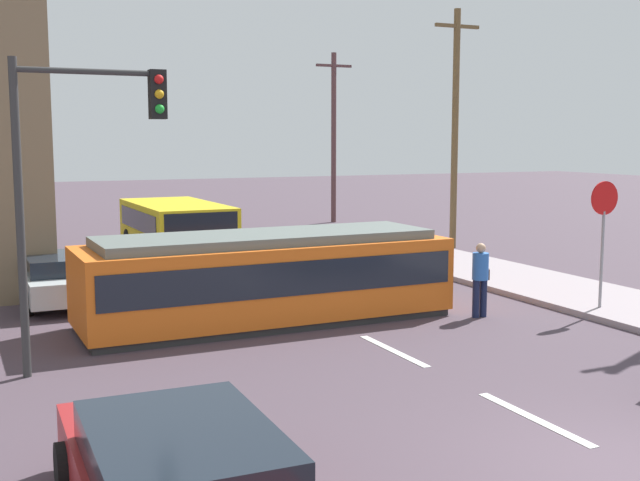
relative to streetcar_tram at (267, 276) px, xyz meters
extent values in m
plane|color=#4A3C47|center=(1.29, 0.74, -1.01)|extent=(120.00, 120.00, 0.00)
cube|color=silver|center=(1.29, -7.26, -1.00)|extent=(0.16, 2.40, 0.01)
cube|color=silver|center=(1.29, -3.26, -1.00)|extent=(0.16, 2.40, 0.01)
cube|color=silver|center=(1.29, 6.00, -1.00)|extent=(0.16, 2.40, 0.01)
cube|color=silver|center=(1.29, 12.00, -1.00)|extent=(0.16, 2.40, 0.01)
cube|color=#2D3847|center=(-3.83, 11.22, 0.91)|extent=(0.06, 12.08, 1.92)
cube|color=#2D3847|center=(-3.83, 11.22, 4.11)|extent=(0.06, 12.08, 1.92)
cube|color=orange|center=(0.00, 0.00, -0.06)|extent=(8.06, 2.62, 1.60)
cube|color=#2D2D2D|center=(0.00, 0.00, -0.93)|extent=(7.89, 2.50, 0.15)
cube|color=slate|center=(0.00, 0.00, 0.84)|extent=(7.25, 2.24, 0.20)
cube|color=#1E232D|center=(0.00, 0.00, 0.13)|extent=(7.74, 2.66, 0.70)
cube|color=gold|center=(0.47, 9.54, 0.08)|extent=(2.60, 5.63, 1.57)
cube|color=black|center=(0.52, 6.80, 0.32)|extent=(2.25, 0.16, 0.94)
cube|color=black|center=(0.47, 9.54, 0.36)|extent=(2.62, 4.80, 0.63)
cylinder|color=black|center=(0.50, 7.75, -0.56)|extent=(2.57, 0.94, 0.90)
cylinder|color=black|center=(0.44, 11.33, -0.56)|extent=(2.57, 0.94, 0.90)
cylinder|color=#171F3F|center=(4.38, -1.57, -0.58)|extent=(0.16, 0.16, 0.85)
cylinder|color=#171F3F|center=(4.58, -1.57, -0.58)|extent=(0.16, 0.16, 0.85)
cylinder|color=blue|center=(4.48, -1.57, 0.14)|extent=(0.36, 0.36, 0.60)
sphere|color=tan|center=(4.48, -1.57, 0.55)|extent=(0.22, 0.22, 0.22)
cube|color=brown|center=(4.70, -1.52, -0.06)|extent=(0.19, 0.22, 0.24)
cube|color=black|center=(-4.17, -8.65, -0.02)|extent=(1.78, 2.56, 0.40)
cylinder|color=black|center=(-5.08, -7.10, -0.69)|extent=(0.23, 0.64, 0.64)
cylinder|color=black|center=(-3.20, -7.14, -0.69)|extent=(0.23, 0.64, 0.64)
cube|color=silver|center=(-3.74, 4.00, -0.49)|extent=(1.90, 4.04, 0.55)
cube|color=black|center=(-3.74, 3.85, -0.02)|extent=(1.75, 2.22, 0.40)
cylinder|color=black|center=(-4.69, 5.21, -0.69)|extent=(0.22, 0.64, 0.64)
cylinder|color=black|center=(-2.79, 5.21, -0.69)|extent=(0.22, 0.64, 0.64)
cylinder|color=black|center=(-4.69, 2.79, -0.69)|extent=(0.22, 0.64, 0.64)
cylinder|color=black|center=(-2.79, 2.79, -0.69)|extent=(0.22, 0.64, 0.64)
cylinder|color=gray|center=(7.21, -2.40, 0.23)|extent=(0.07, 0.07, 2.20)
cylinder|color=red|center=(7.21, -2.40, 1.63)|extent=(0.76, 0.04, 0.76)
cylinder|color=#333333|center=(-5.10, -2.10, 1.63)|extent=(0.14, 0.14, 5.27)
cylinder|color=#333333|center=(-3.94, -2.10, 4.06)|extent=(2.32, 0.10, 0.10)
cube|color=black|center=(-2.78, -2.10, 3.71)|extent=(0.28, 0.24, 0.84)
sphere|color=red|center=(-2.78, -2.23, 3.96)|extent=(0.16, 0.16, 0.16)
sphere|color=gold|center=(-2.78, -2.23, 3.71)|extent=(0.16, 0.16, 0.16)
sphere|color=green|center=(-2.78, -2.23, 3.46)|extent=(0.16, 0.16, 0.16)
cylinder|color=brown|center=(10.37, 8.19, 3.25)|extent=(0.24, 0.24, 8.51)
cube|color=brown|center=(10.37, 8.19, 6.90)|extent=(1.80, 0.12, 0.12)
cylinder|color=brown|center=(10.31, 18.12, 2.96)|extent=(0.24, 0.24, 7.94)
cube|color=brown|center=(10.31, 18.12, 6.33)|extent=(1.80, 0.12, 0.12)
camera|label=1|loc=(-6.02, -15.89, 2.96)|focal=44.58mm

